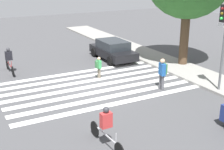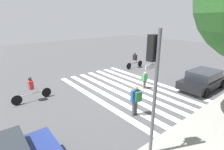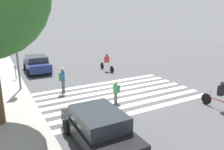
{
  "view_description": "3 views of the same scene",
  "coord_description": "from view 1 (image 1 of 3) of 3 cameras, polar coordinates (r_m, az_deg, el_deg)",
  "views": [
    {
      "loc": [
        14.65,
        -6.66,
        5.97
      ],
      "look_at": [
        1.18,
        0.52,
        0.91
      ],
      "focal_mm": 50.0,
      "sensor_mm": 36.0,
      "label": 1
    },
    {
      "loc": [
        8.31,
        8.65,
        4.98
      ],
      "look_at": [
        1.13,
        -0.23,
        1.22
      ],
      "focal_mm": 28.0,
      "sensor_mm": 36.0,
      "label": 2
    },
    {
      "loc": [
        -11.32,
        6.82,
        4.9
      ],
      "look_at": [
        0.13,
        0.44,
        1.34
      ],
      "focal_mm": 35.0,
      "sensor_mm": 36.0,
      "label": 3
    }
  ],
  "objects": [
    {
      "name": "car_parked_dark_suv",
      "position": [
        22.2,
        0.15,
        4.65
      ],
      "size": [
        4.23,
        1.99,
        1.39
      ],
      "rotation": [
        0.0,
        0.0,
        -0.01
      ],
      "color": "black",
      "rests_on": "ground_plane"
    },
    {
      "name": "pedestrian_adult_blue_shirt",
      "position": [
        16.57,
        9.23,
        0.64
      ],
      "size": [
        0.51,
        0.46,
        1.7
      ],
      "rotation": [
        0.0,
        0.0,
        2.92
      ],
      "color": "#4C4C51",
      "rests_on": "ground_plane"
    },
    {
      "name": "cyclist_far_lane",
      "position": [
        11.03,
        -1.08,
        -9.23
      ],
      "size": [
        2.41,
        0.41,
        1.58
      ],
      "rotation": [
        0.0,
        0.0,
        0.04
      ],
      "color": "black",
      "rests_on": "ground_plane"
    },
    {
      "name": "sidewalk_curb",
      "position": [
        20.4,
        12.75,
        1.08
      ],
      "size": [
        36.0,
        2.5,
        0.14
      ],
      "color": "gray",
      "rests_on": "ground_plane"
    },
    {
      "name": "pedestrian_child_with_backpack",
      "position": [
        18.16,
        -2.47,
        1.67
      ],
      "size": [
        0.36,
        0.31,
        1.3
      ],
      "rotation": [
        0.0,
        0.0,
        -0.02
      ],
      "color": "#6B6051",
      "rests_on": "ground_plane"
    },
    {
      "name": "cyclist_near_curb",
      "position": [
        20.15,
        -18.31,
        2.73
      ],
      "size": [
        2.33,
        0.4,
        1.6
      ],
      "rotation": [
        0.0,
        0.0,
        0.01
      ],
      "color": "black",
      "rests_on": "ground_plane"
    },
    {
      "name": "traffic_light",
      "position": [
        16.32,
        19.74,
        7.83
      ],
      "size": [
        0.6,
        0.5,
        4.69
      ],
      "color": "#515456",
      "rests_on": "ground_plane"
    },
    {
      "name": "crosswalk_stripes",
      "position": [
        17.16,
        -3.39,
        -2.02
      ],
      "size": [
        5.78,
        10.0,
        0.01
      ],
      "color": "white",
      "rests_on": "ground_plane"
    },
    {
      "name": "ground_plane",
      "position": [
        17.16,
        -3.39,
        -2.03
      ],
      "size": [
        60.0,
        60.0,
        0.0
      ],
      "primitive_type": "plane",
      "color": "#444447"
    }
  ]
}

